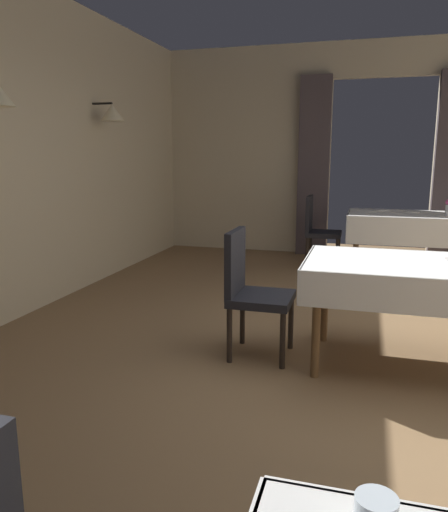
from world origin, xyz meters
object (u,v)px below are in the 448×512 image
(plate_far_b, at_px, (381,210))
(plate_far_c, at_px, (412,211))
(chair_mid_left, at_px, (251,287))
(dining_table_mid, at_px, (417,275))
(dining_table_far, at_px, (409,222))
(flower_vase_far, at_px, (448,207))
(chair_far_left, at_px, (318,228))

(plate_far_b, relative_size, plate_far_c, 1.07)
(chair_mid_left, bearing_deg, dining_table_mid, 4.29)
(dining_table_far, xyz_separation_m, plate_far_b, (-0.33, 0.27, 0.11))
(flower_vase_far, distance_m, plate_far_c, 0.47)
(dining_table_far, bearing_deg, chair_far_left, 174.04)
(chair_mid_left, xyz_separation_m, chair_far_left, (0.17, 3.16, 0.00))
(plate_far_b, distance_m, plate_far_c, 0.38)
(dining_table_far, relative_size, chair_far_left, 1.58)
(chair_far_left, xyz_separation_m, plate_far_c, (1.16, 0.07, 0.24))
(dining_table_mid, relative_size, plate_far_b, 7.43)
(dining_table_far, height_order, chair_far_left, chair_far_left)
(flower_vase_far, relative_size, plate_far_c, 1.02)
(dining_table_mid, bearing_deg, plate_far_c, 86.45)
(chair_far_left, bearing_deg, dining_table_mid, -72.66)
(dining_table_far, height_order, plate_far_c, plate_far_c)
(dining_table_mid, distance_m, plate_far_c, 3.16)
(dining_table_far, distance_m, flower_vase_far, 0.47)
(plate_far_b, bearing_deg, plate_far_c, -12.87)
(dining_table_mid, xyz_separation_m, plate_far_b, (-0.18, 3.24, 0.09))
(chair_mid_left, xyz_separation_m, plate_far_c, (1.33, 3.24, 0.24))
(dining_table_mid, distance_m, flower_vase_far, 2.94)
(dining_table_far, height_order, flower_vase_far, flower_vase_far)
(chair_mid_left, bearing_deg, plate_far_b, 73.95)
(flower_vase_far, bearing_deg, chair_far_left, 172.48)
(plate_far_b, bearing_deg, chair_mid_left, -106.05)
(dining_table_far, bearing_deg, flower_vase_far, -11.69)
(plate_far_b, bearing_deg, flower_vase_far, -25.80)
(dining_table_far, xyz_separation_m, plate_far_c, (0.04, 0.19, 0.11))
(flower_vase_far, xyz_separation_m, plate_far_b, (-0.75, 0.36, -0.10))
(flower_vase_far, bearing_deg, dining_table_far, 168.31)
(dining_table_far, distance_m, plate_far_b, 0.45)
(chair_mid_left, relative_size, plate_far_c, 4.94)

